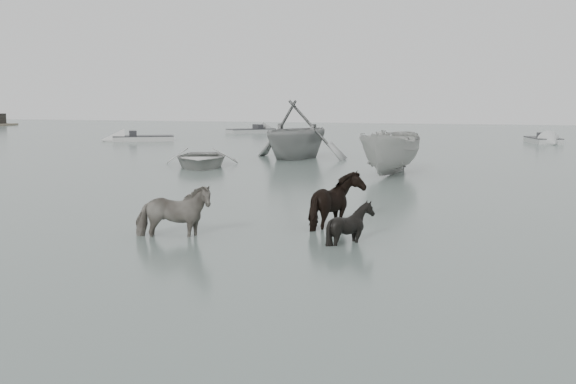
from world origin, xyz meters
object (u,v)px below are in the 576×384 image
object	(u,v)px
pony_dark	(338,193)
pony_black	(351,216)
rowboat_lead	(200,156)
pony_pinto	(173,204)

from	to	relation	value
pony_dark	pony_black	distance (m)	2.00
pony_black	rowboat_lead	size ratio (longest dim) A/B	0.25
rowboat_lead	pony_black	bearing A→B (deg)	-76.05
pony_dark	rowboat_lead	xyz separation A→B (m)	(-9.29, 12.95, -0.33)
pony_pinto	pony_black	distance (m)	4.01
pony_pinto	pony_black	world-z (taller)	pony_pinto
pony_pinto	pony_dark	xyz separation A→B (m)	(3.27, 2.42, 0.07)
pony_dark	pony_pinto	bearing A→B (deg)	115.30
pony_pinto	rowboat_lead	xyz separation A→B (m)	(-6.02, 15.37, -0.26)
pony_dark	rowboat_lead	size ratio (longest dim) A/B	0.35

